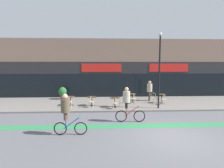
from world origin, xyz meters
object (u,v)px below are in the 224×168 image
object	(u,v)px
cafe_chair_4_side	(154,97)
cyclist_1	(67,111)
bistro_table_0	(71,99)
pedestrian_near_end	(150,89)
bistro_table_2	(115,100)
cafe_chair_4_near	(164,99)
bistro_table_4	(162,97)
cafe_chair_0_near	(69,101)
cafe_chair_1_near	(91,101)
planter_pot	(63,93)
lamp_post	(159,66)
cafe_chair_2_side	(123,101)
cyclist_0	(128,102)
bistro_table_3	(132,96)
cafe_chair_3_near	(134,98)
bistro_table_1	(92,99)
cafe_chair_2_near	(115,102)

from	to	relation	value
cafe_chair_4_side	cyclist_1	bearing A→B (deg)	-126.64
bistro_table_0	pedestrian_near_end	distance (m)	7.09
cyclist_1	bistro_table_2	bearing A→B (deg)	63.68
bistro_table_0	cafe_chair_4_near	xyz separation A→B (m)	(7.68, -0.12, 0.00)
bistro_table_2	bistro_table_4	world-z (taller)	bistro_table_4
cafe_chair_4_side	cyclist_1	world-z (taller)	cyclist_1
bistro_table_4	cafe_chair_0_near	xyz separation A→B (m)	(-7.69, -1.13, -0.03)
cafe_chair_1_near	cafe_chair_4_near	bearing A→B (deg)	-78.26
planter_pot	lamp_post	xyz separation A→B (m)	(8.13, -3.88, 2.58)
cafe_chair_4_side	bistro_table_0	bearing A→B (deg)	-168.36
bistro_table_2	cafe_chair_4_near	bearing A→B (deg)	8.84
cafe_chair_2_side	cafe_chair_1_near	bearing A→B (deg)	-0.67
bistro_table_4	cafe_chair_4_near	bearing A→B (deg)	-90.89
cafe_chair_4_side	cyclist_0	distance (m)	5.41
bistro_table_3	cafe_chair_4_side	bearing A→B (deg)	-14.24
bistro_table_0	cafe_chair_1_near	distance (m)	1.92
bistro_table_3	cafe_chair_0_near	size ratio (longest dim) A/B	0.84
bistro_table_3	cyclist_0	bearing A→B (deg)	-102.45
cafe_chair_3_near	cafe_chair_4_side	world-z (taller)	same
bistro_table_1	cyclist_0	size ratio (longest dim) A/B	0.37
cafe_chair_0_near	bistro_table_3	bearing A→B (deg)	-74.73
bistro_table_3	cafe_chair_4_side	distance (m)	1.90
lamp_post	cyclist_1	world-z (taller)	lamp_post
bistro_table_4	lamp_post	bearing A→B (deg)	-115.31
bistro_table_4	cafe_chair_2_near	size ratio (longest dim) A/B	0.86
cafe_chair_4_near	bistro_table_3	bearing A→B (deg)	73.19
cafe_chair_3_near	planter_pot	xyz separation A→B (m)	(-6.49, 2.29, 0.13)
bistro_table_3	cyclist_1	bearing A→B (deg)	-122.34
bistro_table_3	cafe_chair_1_near	bearing A→B (deg)	-152.55
cyclist_0	pedestrian_near_end	distance (m)	6.20
bistro_table_2	lamp_post	bearing A→B (deg)	-8.26
bistro_table_2	lamp_post	distance (m)	4.29
cyclist_0	cafe_chair_1_near	bearing A→B (deg)	129.79
cyclist_0	cafe_chair_4_side	bearing A→B (deg)	59.38
bistro_table_2	cyclist_1	xyz separation A→B (m)	(-2.64, -5.05, 0.54)
bistro_table_4	cafe_chair_0_near	distance (m)	7.77
bistro_table_2	cafe_chair_2_near	bearing A→B (deg)	-89.03
cyclist_1	cafe_chair_1_near	bearing A→B (deg)	82.11
bistro_table_1	bistro_table_4	xyz separation A→B (m)	(5.96, 0.72, 0.02)
cafe_chair_1_near	cafe_chair_2_side	xyz separation A→B (m)	(2.47, 0.08, 0.00)
bistro_table_2	cafe_chair_3_near	xyz separation A→B (m)	(1.66, 1.12, -0.02)
cafe_chair_0_near	lamp_post	world-z (taller)	lamp_post
cafe_chair_2_near	pedestrian_near_end	xyz separation A→B (m)	(3.32, 2.94, 0.58)
bistro_table_3	cyclist_1	xyz separation A→B (m)	(-4.30, -6.80, 0.54)
bistro_table_4	cafe_chair_2_near	distance (m)	4.53
bistro_table_0	lamp_post	distance (m)	7.49
lamp_post	pedestrian_near_end	bearing A→B (deg)	89.37
bistro_table_0	cafe_chair_2_near	size ratio (longest dim) A/B	0.81
cafe_chair_1_near	cafe_chair_3_near	bearing A→B (deg)	-66.30
bistro_table_2	bistro_table_1	bearing A→B (deg)	163.30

